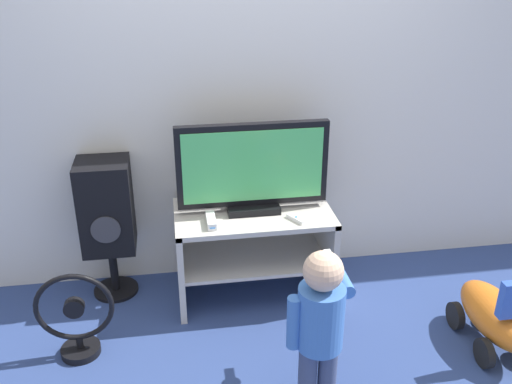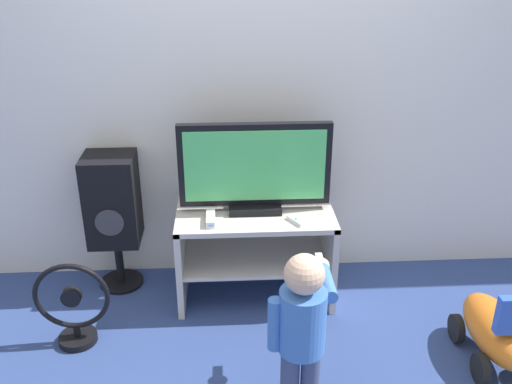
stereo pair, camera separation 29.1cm
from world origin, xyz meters
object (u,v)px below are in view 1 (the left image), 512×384
television (253,169)px  remote_primary (296,219)px  game_console (211,221)px  floor_fan (76,319)px  speaker_tower (107,210)px  ride_on_toy (496,315)px  child (321,317)px

television → remote_primary: (0.22, -0.18, -0.25)m
game_console → remote_primary: (0.48, -0.04, -0.01)m
television → floor_fan: bearing=-156.3°
remote_primary → speaker_tower: speaker_tower is taller
remote_primary → ride_on_toy: bearing=-28.5°
floor_fan → television: bearing=23.7°
television → game_console: television is taller
speaker_tower → floor_fan: 0.68m
remote_primary → ride_on_toy: (0.98, -0.53, -0.39)m
game_console → ride_on_toy: size_ratio=0.31×
remote_primary → floor_fan: remote_primary is taller
television → floor_fan: 1.25m
floor_fan → child: bearing=-24.3°
game_console → ride_on_toy: (1.46, -0.57, -0.40)m
television → ride_on_toy: bearing=-30.6°
game_console → remote_primary: 0.48m
child → ride_on_toy: child is taller
floor_fan → ride_on_toy: ride_on_toy is taller
child → remote_primary: bearing=85.5°
television → floor_fan: size_ratio=1.75×
game_console → floor_fan: game_console is taller
game_console → speaker_tower: (-0.59, 0.26, -0.02)m
game_console → child: 0.92m
television → game_console: size_ratio=4.87×
speaker_tower → remote_primary: bearing=-15.7°
game_console → floor_fan: (-0.74, -0.30, -0.36)m
game_console → remote_primary: bearing=-4.3°
television → speaker_tower: television is taller
speaker_tower → ride_on_toy: (2.05, -0.83, -0.38)m
game_console → speaker_tower: size_ratio=0.20×
speaker_tower → floor_fan: (-0.15, -0.56, -0.35)m
game_console → floor_fan: bearing=-158.2°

